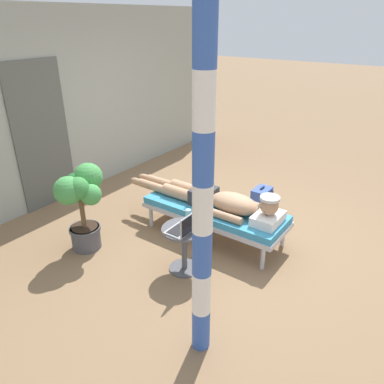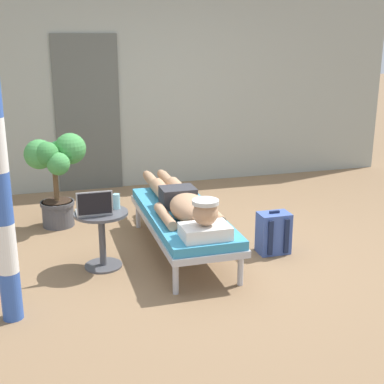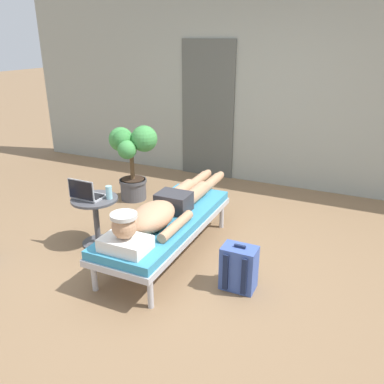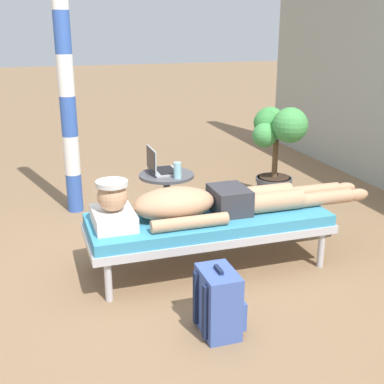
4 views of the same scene
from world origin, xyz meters
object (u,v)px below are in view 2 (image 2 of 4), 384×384
Objects in this scene: lounge_chair at (182,219)px; person_reclining at (183,203)px; side_table at (102,230)px; laptop at (94,208)px; potted_plant at (55,168)px; drink_glass at (116,201)px; backpack at (273,233)px.

person_reclining is at bearing -90.00° from lounge_chair.
side_table reaches higher than lounge_chair.
potted_plant reaches higher than laptop.
person_reclining is 7.00× the size of laptop.
drink_glass reaches higher than side_table.
side_table is at bearing -159.94° from drink_glass.
backpack is (1.62, -0.13, -0.16)m from side_table.
potted_plant is at bearing 104.94° from side_table.
potted_plant is (-1.95, 1.35, 0.46)m from backpack.
person_reclining is at bearing -46.20° from potted_plant.
laptop is 0.73× the size of backpack.
side_table is (-0.78, -0.11, 0.01)m from lounge_chair.
backpack reaches higher than lounge_chair.
side_table is at bearing -174.77° from person_reclining.
side_table is 1.69× the size of laptop.
backpack is (0.84, -0.24, -0.15)m from lounge_chair.
laptop is (-0.06, -0.05, 0.23)m from side_table.
lounge_chair is at bearing 7.88° from side_table.
side_table is 1.23× the size of backpack.
laptop is (-0.84, -0.12, 0.06)m from person_reclining.
lounge_chair is 1.78× the size of potted_plant.
backpack is (1.68, -0.08, -0.39)m from laptop.
laptop reaches higher than backpack.
backpack is at bearing -13.53° from person_reclining.
person_reclining reaches higher than lounge_chair.
person_reclining is at bearing 5.23° from side_table.
side_table is 0.24m from laptop.
lounge_chair is 1.60m from potted_plant.
lounge_chair is 13.18× the size of drink_glass.
laptop is 2.26× the size of drink_glass.
person_reclining is at bearing 1.51° from drink_glass.
laptop reaches higher than drink_glass.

